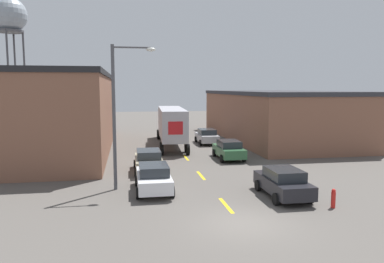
{
  "coord_description": "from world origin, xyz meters",
  "views": [
    {
      "loc": [
        -4.83,
        -15.25,
        5.92
      ],
      "look_at": [
        0.16,
        13.77,
        2.5
      ],
      "focal_mm": 35.0,
      "sensor_mm": 36.0,
      "label": 1
    }
  ],
  "objects_px": {
    "semi_truck": "(171,123)",
    "street_lamp": "(119,107)",
    "parked_car_left_near": "(154,178)",
    "fire_hydrant": "(333,198)",
    "parked_car_right_near": "(283,182)",
    "parked_car_left_far": "(149,161)",
    "parked_car_right_mid": "(229,149)",
    "water_tower": "(9,18)",
    "parked_car_right_far": "(207,136)"
  },
  "relations": [
    {
      "from": "semi_truck",
      "to": "street_lamp",
      "type": "xyz_separation_m",
      "value": [
        -4.87,
        -16.64,
        2.49
      ]
    },
    {
      "from": "semi_truck",
      "to": "parked_car_left_near",
      "type": "bearing_deg",
      "value": -96.74
    },
    {
      "from": "fire_hydrant",
      "to": "parked_car_right_near",
      "type": "bearing_deg",
      "value": 127.76
    },
    {
      "from": "parked_car_left_far",
      "to": "semi_truck",
      "type": "bearing_deg",
      "value": 76.4
    },
    {
      "from": "parked_car_right_near",
      "to": "fire_hydrant",
      "type": "bearing_deg",
      "value": -52.24
    },
    {
      "from": "parked_car_right_mid",
      "to": "water_tower",
      "type": "xyz_separation_m",
      "value": [
        -24.71,
        28.52,
        15.1
      ]
    },
    {
      "from": "semi_truck",
      "to": "fire_hydrant",
      "type": "height_order",
      "value": "semi_truck"
    },
    {
      "from": "parked_car_right_mid",
      "to": "parked_car_left_near",
      "type": "xyz_separation_m",
      "value": [
        -6.89,
        -8.87,
        0.0
      ]
    },
    {
      "from": "parked_car_right_far",
      "to": "water_tower",
      "type": "xyz_separation_m",
      "value": [
        -24.71,
        19.68,
        15.1
      ]
    },
    {
      "from": "parked_car_right_near",
      "to": "parked_car_left_near",
      "type": "xyz_separation_m",
      "value": [
        -6.89,
        2.25,
        0.0
      ]
    },
    {
      "from": "parked_car_right_near",
      "to": "water_tower",
      "type": "xyz_separation_m",
      "value": [
        -24.71,
        39.64,
        15.1
      ]
    },
    {
      "from": "parked_car_right_near",
      "to": "parked_car_left_far",
      "type": "distance_m",
      "value": 10.12
    },
    {
      "from": "parked_car_right_near",
      "to": "street_lamp",
      "type": "height_order",
      "value": "street_lamp"
    },
    {
      "from": "parked_car_left_near",
      "to": "street_lamp",
      "type": "distance_m",
      "value": 4.52
    },
    {
      "from": "parked_car_right_mid",
      "to": "parked_car_right_near",
      "type": "bearing_deg",
      "value": -90.0
    },
    {
      "from": "semi_truck",
      "to": "parked_car_left_near",
      "type": "distance_m",
      "value": 17.8
    },
    {
      "from": "parked_car_left_far",
      "to": "parked_car_right_near",
      "type": "bearing_deg",
      "value": -47.1
    },
    {
      "from": "parked_car_right_near",
      "to": "water_tower",
      "type": "bearing_deg",
      "value": 121.94
    },
    {
      "from": "parked_car_right_near",
      "to": "parked_car_right_mid",
      "type": "relative_size",
      "value": 1.0
    },
    {
      "from": "semi_truck",
      "to": "parked_car_right_far",
      "type": "relative_size",
      "value": 3.18
    },
    {
      "from": "parked_car_right_mid",
      "to": "street_lamp",
      "type": "relative_size",
      "value": 0.52
    },
    {
      "from": "parked_car_right_mid",
      "to": "parked_car_right_far",
      "type": "bearing_deg",
      "value": 90.0
    },
    {
      "from": "parked_car_right_far",
      "to": "street_lamp",
      "type": "relative_size",
      "value": 0.52
    },
    {
      "from": "parked_car_right_near",
      "to": "street_lamp",
      "type": "bearing_deg",
      "value": 160.57
    },
    {
      "from": "parked_car_left_far",
      "to": "water_tower",
      "type": "height_order",
      "value": "water_tower"
    },
    {
      "from": "parked_car_right_mid",
      "to": "parked_car_right_far",
      "type": "xyz_separation_m",
      "value": [
        0.0,
        8.84,
        0.0
      ]
    },
    {
      "from": "semi_truck",
      "to": "water_tower",
      "type": "bearing_deg",
      "value": 139.2
    },
    {
      "from": "water_tower",
      "to": "parked_car_right_near",
      "type": "bearing_deg",
      "value": -58.06
    },
    {
      "from": "semi_truck",
      "to": "street_lamp",
      "type": "distance_m",
      "value": 17.51
    },
    {
      "from": "semi_truck",
      "to": "parked_car_right_near",
      "type": "relative_size",
      "value": 3.18
    },
    {
      "from": "parked_car_left_far",
      "to": "fire_hydrant",
      "type": "xyz_separation_m",
      "value": [
        8.59,
        -9.61,
        -0.33
      ]
    },
    {
      "from": "parked_car_right_mid",
      "to": "fire_hydrant",
      "type": "distance_m",
      "value": 13.44
    },
    {
      "from": "semi_truck",
      "to": "parked_car_right_mid",
      "type": "height_order",
      "value": "semi_truck"
    },
    {
      "from": "parked_car_right_near",
      "to": "fire_hydrant",
      "type": "xyz_separation_m",
      "value": [
        1.71,
        -2.2,
        -0.33
      ]
    },
    {
      "from": "parked_car_right_near",
      "to": "parked_car_left_near",
      "type": "bearing_deg",
      "value": 161.89
    },
    {
      "from": "semi_truck",
      "to": "parked_car_right_near",
      "type": "height_order",
      "value": "semi_truck"
    },
    {
      "from": "water_tower",
      "to": "fire_hydrant",
      "type": "distance_m",
      "value": 51.84
    },
    {
      "from": "fire_hydrant",
      "to": "water_tower",
      "type": "bearing_deg",
      "value": 122.26
    },
    {
      "from": "parked_car_right_mid",
      "to": "parked_car_left_far",
      "type": "xyz_separation_m",
      "value": [
        -6.89,
        -3.72,
        0.0
      ]
    },
    {
      "from": "parked_car_right_near",
      "to": "parked_car_right_far",
      "type": "distance_m",
      "value": 19.97
    },
    {
      "from": "water_tower",
      "to": "fire_hydrant",
      "type": "relative_size",
      "value": 19.3
    },
    {
      "from": "parked_car_right_far",
      "to": "fire_hydrant",
      "type": "xyz_separation_m",
      "value": [
        1.71,
        -22.17,
        -0.33
      ]
    },
    {
      "from": "parked_car_left_far",
      "to": "fire_hydrant",
      "type": "height_order",
      "value": "parked_car_left_far"
    },
    {
      "from": "water_tower",
      "to": "fire_hydrant",
      "type": "bearing_deg",
      "value": -57.74
    },
    {
      "from": "semi_truck",
      "to": "parked_car_left_far",
      "type": "bearing_deg",
      "value": -100.66
    },
    {
      "from": "parked_car_right_far",
      "to": "parked_car_left_far",
      "type": "bearing_deg",
      "value": -118.74
    },
    {
      "from": "parked_car_left_near",
      "to": "parked_car_right_far",
      "type": "relative_size",
      "value": 1.0
    },
    {
      "from": "fire_hydrant",
      "to": "parked_car_left_near",
      "type": "bearing_deg",
      "value": 152.59
    },
    {
      "from": "parked_car_left_near",
      "to": "parked_car_left_far",
      "type": "bearing_deg",
      "value": 90.0
    },
    {
      "from": "parked_car_left_near",
      "to": "water_tower",
      "type": "distance_m",
      "value": 44.09
    }
  ]
}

